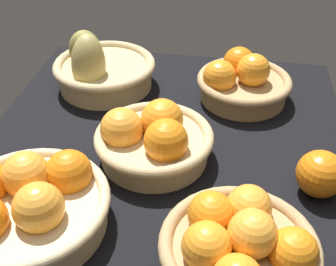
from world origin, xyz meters
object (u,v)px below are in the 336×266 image
Objects in this scene: basket_far_left at (26,204)px; basket_near_left at (240,246)px; basket_center at (153,139)px; basket_far_right_pears at (100,68)px; loose_orange_front_gap at (320,174)px; basket_near_right at (242,81)px.

basket_far_left is 32.61cm from basket_near_left.
basket_near_left is at bearing -142.97° from basket_center.
basket_far_right_pears is at bearing 1.20° from basket_far_left.
loose_orange_front_gap is at bearing -98.81° from basket_center.
basket_center is at bearing 37.03° from basket_near_left.
loose_orange_front_gap is (-4.55, -29.35, -0.34)cm from basket_center.
basket_far_right_pears reaches higher than basket_near_left.
basket_far_left is at bearing -178.80° from basket_far_right_pears.
basket_near_left is at bearing -94.45° from basket_far_left.
basket_center reaches higher than basket_near_left.
basket_center is (21.76, 16.42, 0.25)cm from basket_near_left.
basket_far_right_pears is 54.40cm from loose_orange_front_gap.
basket_far_right_pears is at bearing 36.18° from basket_near_left.
basket_near_left is (-2.53, -32.51, -0.34)cm from basket_far_left.
basket_far_right_pears reaches higher than basket_far_left.
basket_far_right_pears is at bearing 35.39° from basket_center.
basket_near_right is at bearing 1.03° from basket_near_left.
basket_far_left is 3.13× the size of loose_orange_front_gap.
basket_far_left is 25.08cm from basket_center.
basket_near_right is 32.59cm from basket_far_right_pears.
basket_center is (-24.17, 15.59, 0.21)cm from basket_near_right.
basket_near_left is 2.80× the size of loose_orange_front_gap.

